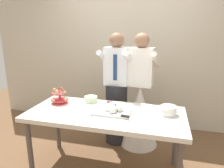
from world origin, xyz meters
TOP-DOWN VIEW (x-y plane):
  - rear_wall at (0.00, 1.46)m, footprint 5.20×0.10m
  - dessert_table at (0.00, 0.00)m, footprint 1.80×0.80m
  - cupcake_stand at (-0.66, 0.14)m, footprint 0.23×0.23m
  - main_cake_tray at (0.09, 0.01)m, footprint 0.43×0.32m
  - plate_stack at (0.70, 0.11)m, footprint 0.19×0.19m
  - round_cake at (-0.28, 0.27)m, footprint 0.24×0.24m
  - person_groom at (-0.04, 0.71)m, footprint 0.47×0.50m
  - person_bride at (0.31, 0.72)m, footprint 0.56×0.56m

SIDE VIEW (x-z plane):
  - person_bride at x=0.31m, z-range -0.25..1.41m
  - dessert_table at x=0.00m, z-range 0.31..1.09m
  - person_groom at x=-0.04m, z-range -0.08..1.58m
  - round_cake at x=-0.28m, z-range 0.77..0.85m
  - main_cake_tray at x=0.09m, z-range 0.75..0.88m
  - plate_stack at x=0.70m, z-range 0.77..0.87m
  - cupcake_stand at x=-0.66m, z-range 0.75..0.96m
  - rear_wall at x=0.00m, z-range 0.00..2.90m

